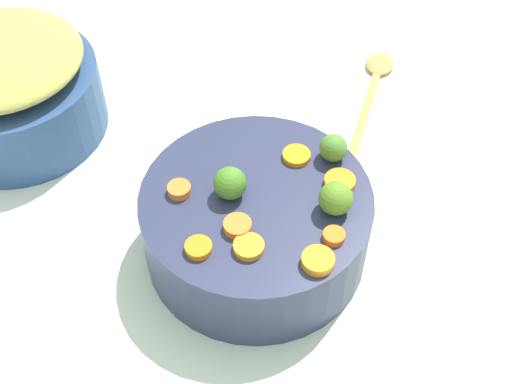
% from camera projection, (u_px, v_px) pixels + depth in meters
% --- Properties ---
extents(tabletop, '(2.40, 2.40, 0.02)m').
position_uv_depth(tabletop, '(240.00, 259.00, 0.93)').
color(tabletop, silver).
rests_on(tabletop, ground).
extents(serving_bowl_carrots, '(0.30, 0.30, 0.11)m').
position_uv_depth(serving_bowl_carrots, '(256.00, 224.00, 0.89)').
color(serving_bowl_carrots, '#2B304E').
rests_on(serving_bowl_carrots, tabletop).
extents(metal_pot, '(0.27, 0.27, 0.11)m').
position_uv_depth(metal_pot, '(14.00, 100.00, 1.05)').
color(metal_pot, navy).
rests_on(metal_pot, tabletop).
extents(carrot_slice_0, '(0.04, 0.04, 0.01)m').
position_uv_depth(carrot_slice_0, '(334.00, 236.00, 0.80)').
color(carrot_slice_0, orange).
rests_on(carrot_slice_0, serving_bowl_carrots).
extents(carrot_slice_1, '(0.04, 0.04, 0.01)m').
position_uv_depth(carrot_slice_1, '(318.00, 261.00, 0.78)').
color(carrot_slice_1, orange).
rests_on(carrot_slice_1, serving_bowl_carrots).
extents(carrot_slice_2, '(0.04, 0.04, 0.01)m').
position_uv_depth(carrot_slice_2, '(340.00, 182.00, 0.86)').
color(carrot_slice_2, orange).
rests_on(carrot_slice_2, serving_bowl_carrots).
extents(carrot_slice_3, '(0.04, 0.04, 0.01)m').
position_uv_depth(carrot_slice_3, '(296.00, 155.00, 0.89)').
color(carrot_slice_3, orange).
rests_on(carrot_slice_3, serving_bowl_carrots).
extents(carrot_slice_4, '(0.05, 0.05, 0.01)m').
position_uv_depth(carrot_slice_4, '(249.00, 247.00, 0.79)').
color(carrot_slice_4, orange).
rests_on(carrot_slice_4, serving_bowl_carrots).
extents(carrot_slice_5, '(0.05, 0.05, 0.01)m').
position_uv_depth(carrot_slice_5, '(201.00, 249.00, 0.79)').
color(carrot_slice_5, orange).
rests_on(carrot_slice_5, serving_bowl_carrots).
extents(carrot_slice_6, '(0.04, 0.04, 0.01)m').
position_uv_depth(carrot_slice_6, '(179.00, 190.00, 0.85)').
color(carrot_slice_6, orange).
rests_on(carrot_slice_6, serving_bowl_carrots).
extents(carrot_slice_7, '(0.05, 0.05, 0.01)m').
position_uv_depth(carrot_slice_7, '(237.00, 226.00, 0.81)').
color(carrot_slice_7, orange).
rests_on(carrot_slice_7, serving_bowl_carrots).
extents(brussels_sprout_0, '(0.04, 0.04, 0.04)m').
position_uv_depth(brussels_sprout_0, '(333.00, 148.00, 0.88)').
color(brussels_sprout_0, '#4F802E').
rests_on(brussels_sprout_0, serving_bowl_carrots).
extents(brussels_sprout_1, '(0.04, 0.04, 0.04)m').
position_uv_depth(brussels_sprout_1, '(230.00, 183.00, 0.84)').
color(brussels_sprout_1, '#477E25').
rests_on(brussels_sprout_1, serving_bowl_carrots).
extents(brussels_sprout_2, '(0.04, 0.04, 0.04)m').
position_uv_depth(brussels_sprout_2, '(336.00, 198.00, 0.82)').
color(brussels_sprout_2, '#598724').
rests_on(brussels_sprout_2, serving_bowl_carrots).
extents(wooden_spoon, '(0.30, 0.11, 0.01)m').
position_uv_depth(wooden_spoon, '(373.00, 86.00, 1.14)').
color(wooden_spoon, tan).
rests_on(wooden_spoon, tabletop).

